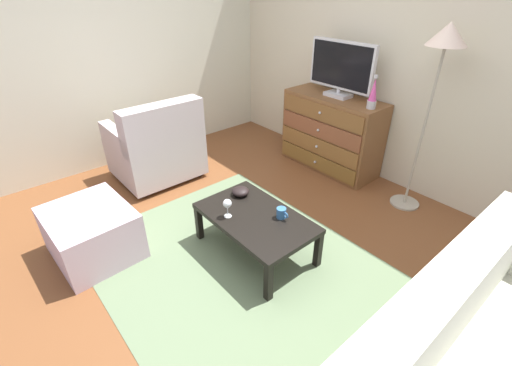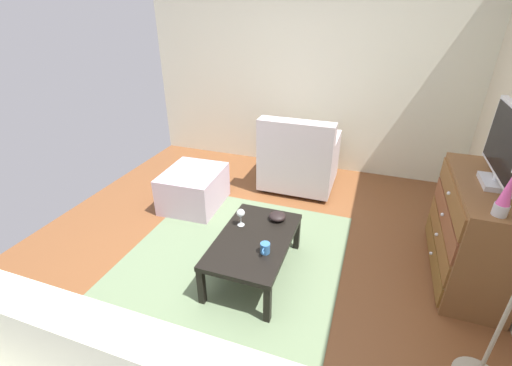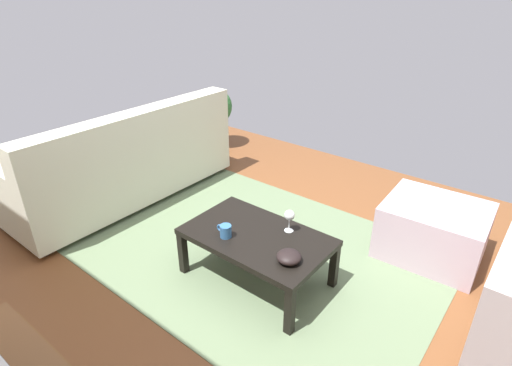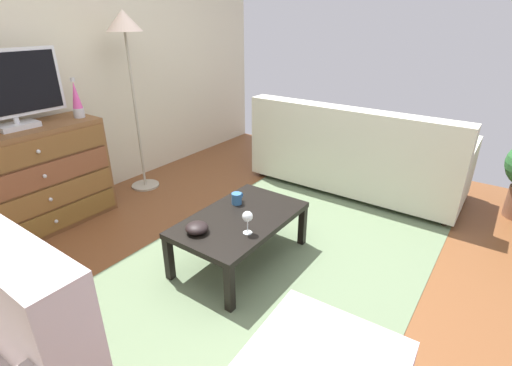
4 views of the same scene
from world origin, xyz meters
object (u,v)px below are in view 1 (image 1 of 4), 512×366
(wine_glass, at_px, (227,204))
(ottoman, at_px, (92,233))
(standing_lamp, at_px, (443,54))
(lava_lamp, at_px, (373,94))
(bowl_decorative, at_px, (240,191))
(tv, at_px, (341,68))
(dresser, at_px, (331,133))
(coffee_table, at_px, (256,220))
(mug, at_px, (281,213))
(armchair, at_px, (156,147))

(wine_glass, height_order, ottoman, wine_glass)
(wine_glass, bearing_deg, ottoman, -129.43)
(standing_lamp, bearing_deg, wine_glass, -108.12)
(lava_lamp, height_order, bowl_decorative, lava_lamp)
(tv, height_order, wine_glass, tv)
(dresser, xyz_separation_m, coffee_table, (0.60, -1.67, -0.11))
(dresser, distance_m, tv, 0.74)
(wine_glass, relative_size, standing_lamp, 0.09)
(mug, distance_m, armchair, 1.82)
(coffee_table, height_order, bowl_decorative, bowl_decorative)
(armchair, bearing_deg, wine_glass, -5.67)
(lava_lamp, relative_size, wine_glass, 2.10)
(coffee_table, xyz_separation_m, wine_glass, (-0.14, -0.17, 0.16))
(dresser, height_order, standing_lamp, standing_lamp)
(tv, xyz_separation_m, lava_lamp, (0.47, -0.07, -0.16))
(mug, xyz_separation_m, ottoman, (-0.99, -1.17, -0.20))
(ottoman, xyz_separation_m, standing_lamp, (1.29, 2.64, 1.25))
(bowl_decorative, bearing_deg, dresser, 100.05)
(tv, distance_m, bowl_decorative, 1.78)
(dresser, bearing_deg, standing_lamp, -2.66)
(coffee_table, bearing_deg, bowl_decorative, 162.36)
(lava_lamp, relative_size, bowl_decorative, 2.20)
(dresser, xyz_separation_m, lava_lamp, (0.48, -0.04, 0.58))
(dresser, bearing_deg, bowl_decorative, -79.95)
(dresser, relative_size, armchair, 1.25)
(mug, bearing_deg, bowl_decorative, -175.22)
(coffee_table, xyz_separation_m, ottoman, (-0.84, -1.03, -0.11))
(lava_lamp, height_order, ottoman, lava_lamp)
(dresser, relative_size, bowl_decorative, 7.70)
(coffee_table, bearing_deg, standing_lamp, 74.60)
(bowl_decorative, relative_size, standing_lamp, 0.09)
(ottoman, distance_m, standing_lamp, 3.19)
(standing_lamp, bearing_deg, ottoman, -116.00)
(bowl_decorative, distance_m, armchair, 1.35)
(tv, xyz_separation_m, armchair, (-1.08, -1.71, -0.79))
(dresser, relative_size, standing_lamp, 0.68)
(coffee_table, distance_m, ottoman, 1.33)
(coffee_table, relative_size, wine_glass, 6.09)
(dresser, height_order, tv, tv)
(wine_glass, bearing_deg, dresser, 104.11)
(tv, distance_m, wine_glass, 2.03)
(bowl_decorative, relative_size, ottoman, 0.21)
(dresser, bearing_deg, coffee_table, -70.17)
(tv, height_order, coffee_table, tv)
(armchair, bearing_deg, mug, 5.05)
(lava_lamp, bearing_deg, ottoman, -105.25)
(dresser, distance_m, standing_lamp, 1.47)
(mug, bearing_deg, ottoman, -130.30)
(dresser, distance_m, coffee_table, 1.77)
(dresser, distance_m, lava_lamp, 0.75)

